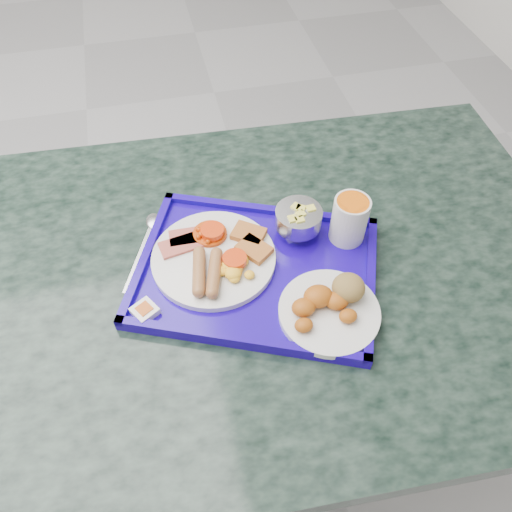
{
  "coord_description": "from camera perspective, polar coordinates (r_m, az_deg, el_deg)",
  "views": [
    {
      "loc": [
        1.01,
        -1.01,
        1.52
      ],
      "look_at": [
        1.14,
        -0.47,
        0.84
      ],
      "focal_mm": 35.0,
      "sensor_mm": 36.0,
      "label": 1
    }
  ],
  "objects": [
    {
      "name": "knife",
      "position": [
        0.95,
        -12.84,
        0.41
      ],
      "size": [
        0.09,
        0.18,
        0.0
      ],
      "primitive_type": "cube",
      "rotation": [
        0.0,
        0.0,
        -0.39
      ],
      "color": "#B0B0B2",
      "rests_on": "tray"
    },
    {
      "name": "table",
      "position": [
        1.1,
        -0.1,
        -7.7
      ],
      "size": [
        1.3,
        0.9,
        0.78
      ],
      "rotation": [
        0.0,
        0.0,
        -0.05
      ],
      "color": "slate",
      "rests_on": "floor"
    },
    {
      "name": "bread_plate",
      "position": [
        0.85,
        8.55,
        -5.53
      ],
      "size": [
        0.17,
        0.17,
        0.06
      ],
      "rotation": [
        0.0,
        0.0,
        -0.42
      ],
      "color": "silver",
      "rests_on": "tray"
    },
    {
      "name": "main_plate",
      "position": [
        0.91,
        -4.51,
        -0.09
      ],
      "size": [
        0.23,
        0.23,
        0.04
      ],
      "rotation": [
        0.0,
        0.0,
        -0.32
      ],
      "color": "silver",
      "rests_on": "tray"
    },
    {
      "name": "juice_cup",
      "position": [
        0.94,
        10.65,
        4.24
      ],
      "size": [
        0.07,
        0.07,
        0.09
      ],
      "color": "silver",
      "rests_on": "tray"
    },
    {
      "name": "spoon",
      "position": [
        0.98,
        -11.51,
        2.81
      ],
      "size": [
        0.03,
        0.18,
        0.01
      ],
      "rotation": [
        0.0,
        0.0,
        0.03
      ],
      "color": "#B0B0B2",
      "rests_on": "tray"
    },
    {
      "name": "fruit_bowl",
      "position": [
        0.94,
        4.87,
        4.27
      ],
      "size": [
        0.09,
        0.09,
        0.06
      ],
      "color": "#B0B0B2",
      "rests_on": "tray"
    },
    {
      "name": "tray",
      "position": [
        0.91,
        -0.0,
        -1.8
      ],
      "size": [
        0.51,
        0.45,
        0.03
      ],
      "rotation": [
        0.0,
        0.0,
        -0.4
      ],
      "color": "#180398",
      "rests_on": "table"
    },
    {
      "name": "jam_packet",
      "position": [
        0.87,
        -12.6,
        -6.13
      ],
      "size": [
        0.05,
        0.05,
        0.02
      ],
      "rotation": [
        0.0,
        0.0,
        0.55
      ],
      "color": "white",
      "rests_on": "tray"
    }
  ]
}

